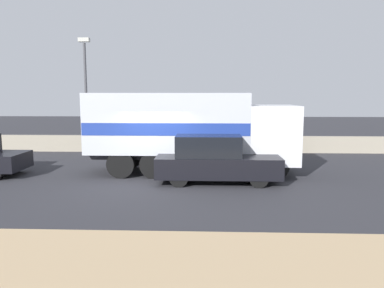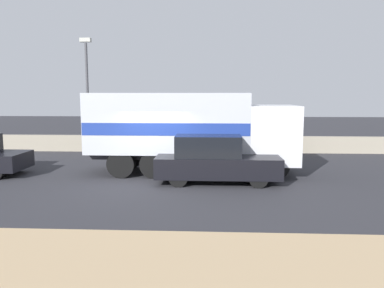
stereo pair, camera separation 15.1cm
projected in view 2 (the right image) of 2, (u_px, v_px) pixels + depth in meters
name	position (u px, v px, depth m)	size (l,w,h in m)	color
ground_plane	(152.00, 183.00, 13.27)	(80.00, 80.00, 0.00)	#2D2D33
dirt_shoulder_foreground	(92.00, 274.00, 6.53)	(60.00, 4.15, 0.04)	tan
stone_wall_backdrop	(173.00, 144.00, 20.48)	(60.00, 0.35, 0.89)	#A39984
street_lamp	(87.00, 86.00, 19.60)	(0.56, 0.28, 6.02)	#4C4C51
box_truck	(188.00, 128.00, 14.78)	(8.12, 2.35, 3.19)	silver
car_hatchback	(215.00, 159.00, 13.35)	(4.37, 1.77, 1.71)	black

